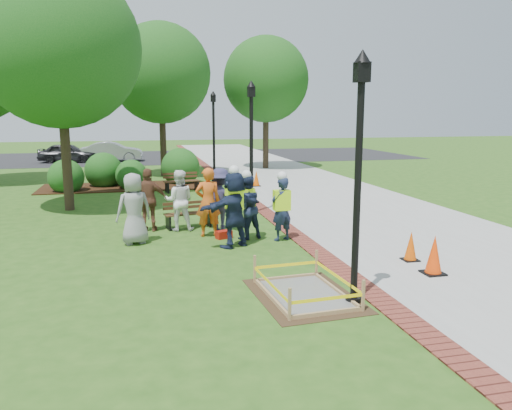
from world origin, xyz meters
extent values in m
plane|color=#285116|center=(0.00, 0.00, 0.00)|extent=(100.00, 100.00, 0.00)
cube|color=#9E9E99|center=(5.00, 10.00, 0.01)|extent=(6.00, 60.00, 0.02)
cube|color=maroon|center=(1.75, 10.00, 0.01)|extent=(0.50, 60.00, 0.03)
cube|color=#381E0F|center=(-3.00, 12.00, 0.02)|extent=(7.00, 3.00, 0.05)
cube|color=black|center=(0.00, 27.00, 0.00)|extent=(36.00, 12.00, 0.01)
cube|color=#47331E|center=(0.51, -2.52, 0.00)|extent=(1.84, 2.40, 0.01)
cube|color=slate|center=(0.51, -2.52, 0.02)|extent=(1.31, 1.87, 0.04)
cube|color=tan|center=(0.51, -2.52, 0.04)|extent=(1.44, 2.00, 0.08)
cube|color=tan|center=(0.51, -2.52, 0.28)|extent=(1.47, 2.03, 0.55)
cube|color=yellow|center=(0.51, -2.52, 0.30)|extent=(1.42, 1.98, 0.06)
cube|color=brown|center=(-0.97, 3.40, 0.42)|extent=(1.42, 0.64, 0.04)
cube|color=brown|center=(-1.01, 3.62, 0.63)|extent=(1.35, 0.29, 0.22)
cube|color=black|center=(-0.97, 3.40, 0.20)|extent=(1.30, 0.67, 0.40)
cube|color=brown|center=(-0.56, 10.07, 0.45)|extent=(1.52, 0.70, 0.04)
cube|color=brown|center=(-0.60, 10.30, 0.68)|extent=(1.45, 0.32, 0.23)
cube|color=black|center=(-0.56, 10.07, 0.22)|extent=(1.40, 0.73, 0.43)
cube|color=black|center=(3.46, -1.99, 0.03)|extent=(0.42, 0.42, 0.06)
cone|color=#FF4108|center=(3.46, -1.99, 0.44)|extent=(0.33, 0.33, 0.77)
cube|color=black|center=(3.50, -1.03, 0.02)|extent=(0.34, 0.34, 0.05)
cone|color=#E45107|center=(3.50, -1.03, 0.36)|extent=(0.27, 0.27, 0.63)
cube|color=black|center=(2.80, 10.82, 0.02)|extent=(0.36, 0.36, 0.05)
cone|color=#F25A07|center=(2.80, 10.82, 0.38)|extent=(0.29, 0.29, 0.67)
cube|color=#9E170C|center=(-0.19, 1.95, 0.10)|extent=(0.46, 0.36, 0.21)
cylinder|color=black|center=(1.25, -3.00, 1.90)|extent=(0.12, 0.12, 3.80)
cube|color=black|center=(1.25, -3.00, 3.90)|extent=(0.22, 0.22, 0.32)
cone|color=black|center=(1.25, -3.00, 4.15)|extent=(0.28, 0.28, 0.22)
cylinder|color=black|center=(1.25, -3.00, 0.05)|extent=(0.28, 0.28, 0.10)
cylinder|color=black|center=(1.25, 5.00, 1.90)|extent=(0.12, 0.12, 3.80)
cube|color=black|center=(1.25, 5.00, 3.90)|extent=(0.22, 0.22, 0.32)
cone|color=black|center=(1.25, 5.00, 4.15)|extent=(0.28, 0.28, 0.22)
cylinder|color=black|center=(1.25, 5.00, 0.05)|extent=(0.28, 0.28, 0.10)
cylinder|color=black|center=(1.25, 13.00, 1.90)|extent=(0.12, 0.12, 3.80)
cube|color=black|center=(1.25, 13.00, 3.90)|extent=(0.22, 0.22, 0.32)
cone|color=black|center=(1.25, 13.00, 4.15)|extent=(0.28, 0.28, 0.22)
cylinder|color=black|center=(1.25, 13.00, 0.05)|extent=(0.28, 0.28, 0.10)
cylinder|color=#3D2D1E|center=(-4.63, 7.02, 2.20)|extent=(0.31, 0.31, 4.40)
sphere|color=#154C16|center=(-4.63, 7.02, 5.35)|extent=(5.24, 5.24, 5.24)
cylinder|color=#3D2D1E|center=(-0.99, 15.66, 2.14)|extent=(0.32, 0.32, 4.28)
sphere|color=#154C16|center=(-0.99, 15.66, 5.20)|extent=(5.04, 5.04, 5.04)
cylinder|color=#3D2D1E|center=(5.06, 17.87, 2.11)|extent=(0.34, 0.34, 4.22)
sphere|color=#154C16|center=(5.06, 17.87, 5.12)|extent=(4.90, 4.90, 4.90)
sphere|color=#154C16|center=(-5.23, 11.14, 0.00)|extent=(1.47, 1.47, 1.47)
sphere|color=#154C16|center=(-3.81, 12.40, 0.00)|extent=(1.64, 1.64, 1.64)
sphere|color=#154C16|center=(-2.60, 11.46, 0.00)|extent=(1.36, 1.36, 1.36)
sphere|color=#154C16|center=(-0.39, 12.64, 0.00)|extent=(1.78, 1.78, 1.78)
sphere|color=#154C16|center=(-3.31, 13.05, 0.00)|extent=(1.13, 1.13, 1.13)
imported|color=gray|center=(-2.46, 1.94, 0.90)|extent=(0.66, 0.53, 1.80)
imported|color=#E25B1A|center=(-0.55, 2.30, 0.92)|extent=(0.59, 0.38, 1.84)
imported|color=white|center=(-1.25, 3.14, 0.85)|extent=(0.58, 0.41, 1.70)
imported|color=brown|center=(-2.06, 3.25, 0.88)|extent=(0.62, 0.46, 1.76)
imported|color=#323054|center=(-0.14, 2.77, 0.88)|extent=(0.67, 0.62, 1.76)
imported|color=#1C2648|center=(-0.07, 1.08, 0.93)|extent=(0.70, 0.60, 1.87)
cube|color=#B3F414|center=(-0.07, 1.08, 1.20)|extent=(0.42, 0.26, 0.52)
sphere|color=white|center=(-0.07, 1.08, 1.89)|extent=(0.25, 0.25, 0.25)
imported|color=#161A3A|center=(1.23, 1.41, 0.82)|extent=(0.62, 0.51, 1.65)
cube|color=#B3F414|center=(1.23, 1.41, 1.06)|extent=(0.42, 0.26, 0.52)
sphere|color=white|center=(1.23, 1.41, 1.67)|extent=(0.25, 0.25, 0.25)
imported|color=#181E40|center=(0.39, 1.79, 0.83)|extent=(0.61, 0.48, 1.66)
cube|color=#B3F414|center=(0.39, 1.79, 1.07)|extent=(0.42, 0.26, 0.52)
sphere|color=white|center=(0.39, 1.79, 1.69)|extent=(0.25, 0.25, 0.25)
imported|color=#28272A|center=(-6.75, 24.27, 0.00)|extent=(2.38, 4.45, 1.38)
imported|color=#A2A1A6|center=(-3.96, 24.31, 0.00)|extent=(2.11, 4.47, 1.43)
camera|label=1|loc=(-2.32, -10.64, 3.27)|focal=35.00mm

